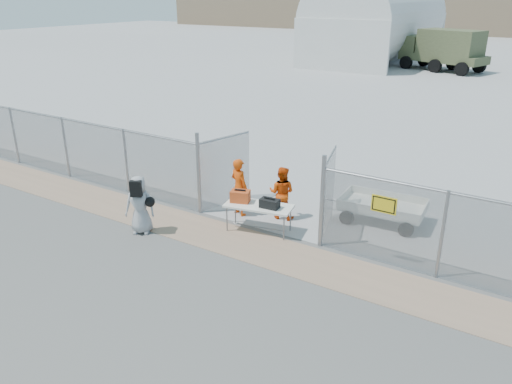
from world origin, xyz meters
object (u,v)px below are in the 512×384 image
Objects in this scene: security_worker_right at (282,193)px; visitor at (140,205)px; folding_table at (259,218)px; security_worker_left at (239,187)px; utility_trailer at (382,209)px.

visitor is at bearing 33.38° from security_worker_right.
folding_table is at bearing 5.13° from visitor.
security_worker_left is 2.94m from visitor.
security_worker_left reaches higher than security_worker_right.
visitor is at bearing -146.02° from utility_trailer.
folding_table is 1.17× the size of security_worker_right.
visitor is at bearing -159.01° from folding_table.
security_worker_right is 0.96× the size of visitor.
visitor is 0.54× the size of utility_trailer.
utility_trailer is (2.61, 1.35, -0.42)m from security_worker_right.
visitor is at bearing 71.05° from security_worker_left.
folding_table is at bearing 163.77° from security_worker_left.
folding_table is 1.13× the size of visitor.
security_worker_right is (1.19, 0.45, -0.08)m from security_worker_left.
security_worker_left is 1.28m from security_worker_right.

